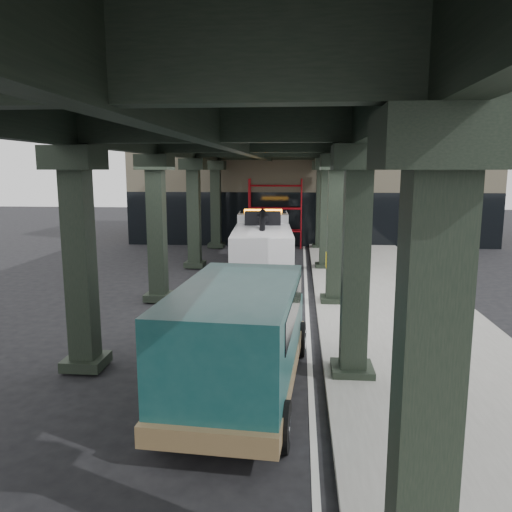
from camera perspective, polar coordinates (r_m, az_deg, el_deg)
The scene contains 8 objects.
ground at distance 15.18m, azimuth -0.55°, elevation -7.43°, with size 90.00×90.00×0.00m, color black.
sidewalk at distance 17.29m, azimuth 15.20°, elevation -5.36°, with size 5.00×40.00×0.15m, color gray.
lane_stripe at distance 17.03m, azimuth 5.83°, elevation -5.53°, with size 0.12×38.00×0.01m, color silver.
viaduct at distance 16.55m, azimuth -1.31°, elevation 13.15°, with size 7.40×32.00×6.40m.
building at distance 34.43m, azimuth 6.07°, elevation 8.93°, with size 22.00×10.00×8.00m, color #C6B793.
scaffolding at distance 29.20m, azimuth 2.23°, elevation 5.12°, with size 3.08×0.88×4.00m.
tow_truck at distance 22.23m, azimuth 0.77°, elevation 1.69°, with size 2.93×8.62×2.78m.
towed_van at distance 9.96m, azimuth -1.84°, elevation -9.14°, with size 2.66×5.94×2.35m.
Camera 1 is at (1.41, -14.43, 4.50)m, focal length 35.00 mm.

